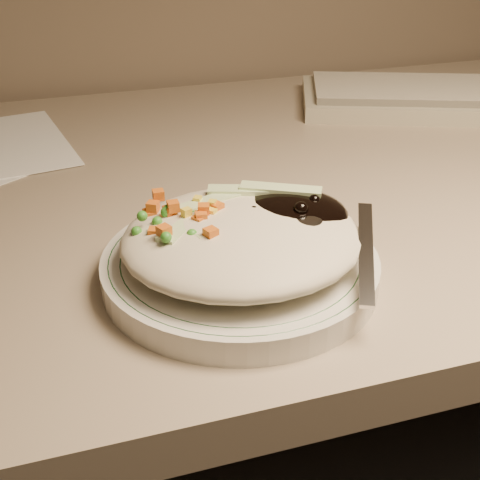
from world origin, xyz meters
name	(u,v)px	position (x,y,z in m)	size (l,w,h in m)	color
desk	(250,321)	(0.00, 1.38, 0.54)	(1.40, 0.70, 0.74)	gray
plate	(240,268)	(-0.08, 1.18, 0.75)	(0.22, 0.22, 0.02)	silver
plate_rim	(240,257)	(-0.08, 1.18, 0.76)	(0.21, 0.21, 0.00)	#144723
meal	(245,233)	(-0.07, 1.18, 0.78)	(0.21, 0.19, 0.05)	beige
keyboard	(462,98)	(0.35, 1.51, 0.75)	(0.47, 0.30, 0.03)	#AAA38B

